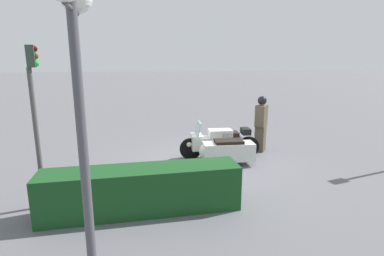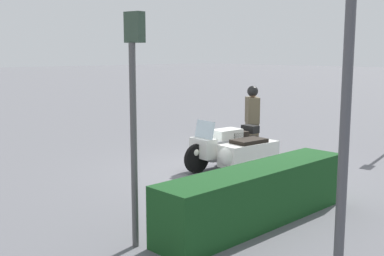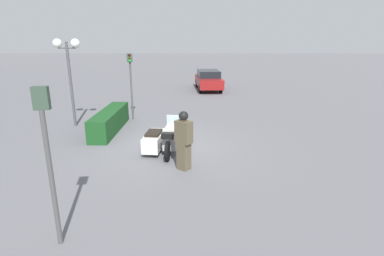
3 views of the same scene
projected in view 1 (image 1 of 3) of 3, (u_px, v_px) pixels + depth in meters
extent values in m
plane|color=slate|center=(207.00, 162.00, 8.85)|extent=(160.00, 160.00, 0.00)
cylinder|color=black|center=(190.00, 149.00, 9.00)|extent=(0.66, 0.16, 0.65)
cylinder|color=black|center=(249.00, 147.00, 9.21)|extent=(0.66, 0.16, 0.65)
cylinder|color=black|center=(230.00, 156.00, 8.54)|extent=(0.51, 0.14, 0.51)
cube|color=#B7B7BC|center=(220.00, 144.00, 9.08)|extent=(1.31, 0.56, 0.45)
cube|color=silver|center=(220.00, 133.00, 9.01)|extent=(0.73, 0.49, 0.24)
cube|color=black|center=(230.00, 134.00, 9.04)|extent=(0.54, 0.47, 0.12)
cube|color=silver|center=(197.00, 142.00, 8.98)|extent=(0.37, 0.64, 0.44)
cube|color=silver|center=(198.00, 128.00, 8.89)|extent=(0.16, 0.59, 0.40)
sphere|color=white|center=(189.00, 144.00, 8.96)|extent=(0.18, 0.18, 0.18)
cube|color=silver|center=(228.00, 151.00, 8.50)|extent=(1.48, 0.68, 0.50)
sphere|color=silver|center=(207.00, 151.00, 8.42)|extent=(0.47, 0.47, 0.47)
cube|color=black|center=(229.00, 141.00, 8.44)|extent=(0.83, 0.54, 0.09)
cube|color=black|center=(246.00, 131.00, 9.08)|extent=(0.27, 0.43, 0.18)
cube|color=brown|center=(260.00, 138.00, 9.84)|extent=(0.45, 0.46, 0.85)
cube|color=brown|center=(261.00, 116.00, 9.67)|extent=(0.55, 0.57, 0.67)
sphere|color=tan|center=(262.00, 102.00, 9.57)|extent=(0.23, 0.23, 0.23)
sphere|color=black|center=(262.00, 101.00, 9.56)|extent=(0.29, 0.29, 0.29)
cube|color=#19471E|center=(142.00, 190.00, 5.85)|extent=(3.83, 0.77, 0.89)
cylinder|color=#4C4C51|center=(83.00, 153.00, 3.66)|extent=(0.12, 0.12, 3.62)
cylinder|color=#4C4C51|center=(71.00, 9.00, 3.30)|extent=(0.05, 0.77, 0.05)
cylinder|color=#4C4C4C|center=(37.00, 141.00, 5.81)|extent=(0.09, 0.09, 2.79)
cube|color=#334738|center=(31.00, 56.00, 5.48)|extent=(0.18, 0.28, 0.40)
sphere|color=#410707|center=(34.00, 49.00, 5.48)|extent=(0.11, 0.11, 0.11)
sphere|color=#462D06|center=(35.00, 56.00, 5.51)|extent=(0.11, 0.11, 0.11)
sphere|color=green|center=(36.00, 63.00, 5.53)|extent=(0.11, 0.11, 0.11)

